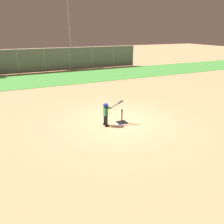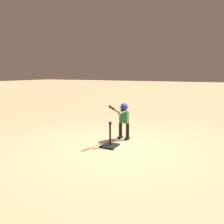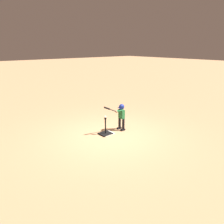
% 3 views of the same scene
% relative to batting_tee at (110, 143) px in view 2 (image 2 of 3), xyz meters
% --- Properties ---
extents(ground_plane, '(90.00, 90.00, 0.00)m').
position_rel_batting_tee_xyz_m(ground_plane, '(-0.00, 0.24, -0.08)').
color(ground_plane, '#AD7F56').
extents(home_plate, '(0.44, 0.44, 0.02)m').
position_rel_batting_tee_xyz_m(home_plate, '(-0.07, -0.01, -0.07)').
color(home_plate, white).
rests_on(home_plate, ground_plane).
extents(batting_tee, '(0.45, 0.40, 0.63)m').
position_rel_batting_tee_xyz_m(batting_tee, '(0.00, 0.00, 0.00)').
color(batting_tee, black).
rests_on(batting_tee, ground_plane).
extents(batter_child, '(0.92, 0.32, 1.07)m').
position_rel_batting_tee_xyz_m(batter_child, '(-0.72, 0.04, 0.57)').
color(batter_child, black).
rests_on(batter_child, ground_plane).
extents(baseball, '(0.07, 0.07, 0.07)m').
position_rel_batting_tee_xyz_m(baseball, '(0.00, 0.00, 0.59)').
color(baseball, white).
rests_on(baseball, batting_tee).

